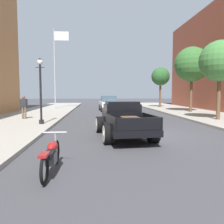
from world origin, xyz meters
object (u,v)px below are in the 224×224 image
pedestrian_sidewalk_left (24,105)px  street_tree_second (192,65)px  car_background_white (108,104)px  street_lamp_near (41,86)px  flagpole (56,60)px  street_tree_nearest (220,61)px  street_tree_third (160,77)px  hotrod_truck_black (122,120)px  motorcycle_parked (51,155)px

pedestrian_sidewalk_left → street_tree_second: bearing=19.6°
car_background_white → street_lamp_near: street_lamp_near is taller
street_lamp_near → street_tree_second: street_tree_second is taller
pedestrian_sidewalk_left → flagpole: size_ratio=0.18×
car_background_white → pedestrian_sidewalk_left: bearing=-127.1°
street_tree_nearest → street_tree_third: 14.05m
flagpole → street_tree_nearest: bearing=-43.7°
hotrod_truck_black → street_tree_nearest: 9.27m
pedestrian_sidewalk_left → motorcycle_parked: bearing=-70.4°
pedestrian_sidewalk_left → street_tree_third: 18.66m
flagpole → street_tree_nearest: size_ratio=1.71×
street_tree_second → street_tree_third: size_ratio=1.22×
street_tree_third → flagpole: bearing=-172.1°
hotrod_truck_black → street_tree_nearest: bearing=33.6°
street_lamp_near → flagpole: bearing=95.1°
street_lamp_near → street_tree_second: bearing=32.5°
hotrod_truck_black → flagpole: bearing=108.2°
car_background_white → street_lamp_near: bearing=-112.2°
flagpole → street_tree_second: size_ratio=1.48×
street_tree_second → pedestrian_sidewalk_left: bearing=-160.4°
motorcycle_parked → street_tree_second: 19.58m
hotrod_truck_black → car_background_white: car_background_white is taller
flagpole → hotrod_truck_black: bearing=-71.8°
street_tree_nearest → hotrod_truck_black: bearing=-146.4°
car_background_white → street_lamp_near: size_ratio=1.14×
motorcycle_parked → street_tree_second: bearing=57.0°
street_lamp_near → street_tree_third: (11.61, 15.44, 1.66)m
street_lamp_near → flagpole: flagpole is taller
flagpole → street_tree_second: 14.88m
pedestrian_sidewalk_left → street_lamp_near: 3.61m
flagpole → street_tree_third: bearing=7.9°
motorcycle_parked → flagpole: flagpole is taller
street_tree_second → car_background_white: bearing=156.1°
street_tree_nearest → street_tree_third: bearing=90.0°
street_tree_nearest → street_tree_third: size_ratio=1.05×
hotrod_truck_black → car_background_white: (0.26, 14.79, 0.01)m
street_lamp_near → street_tree_nearest: bearing=6.8°
car_background_white → street_tree_second: 9.40m
motorcycle_parked → street_tree_nearest: bearing=44.9°
street_tree_second → street_tree_third: street_tree_second is taller
car_background_white → street_tree_third: bearing=30.2°
motorcycle_parked → hotrod_truck_black: bearing=63.7°
hotrod_truck_black → street_tree_third: (7.21, 18.83, 3.29)m
street_lamp_near → car_background_white: bearing=67.8°
hotrod_truck_black → street_lamp_near: size_ratio=1.31×
street_tree_third → street_tree_nearest: bearing=-90.0°
flagpole → street_tree_second: flagpole is taller
pedestrian_sidewalk_left → street_lamp_near: street_lamp_near is taller
car_background_white → street_tree_third: 8.69m
car_background_white → pedestrian_sidewalk_left: 10.74m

